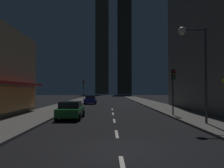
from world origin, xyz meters
TOP-DOWN VIEW (x-y plane):
  - ground_plane at (0.00, 32.00)m, footprint 78.00×136.00m
  - sidewalk_right at (7.00, 32.00)m, footprint 4.00×76.00m
  - sidewalk_left at (-7.00, 32.00)m, footprint 4.00×76.00m
  - lane_marking_center at (0.00, 8.40)m, footprint 0.16×23.00m
  - skyscraper_distant_tall at (-4.50, 126.44)m, footprint 8.02×5.84m
  - skyscraper_distant_mid at (8.30, 114.49)m, footprint 7.48×7.32m
  - car_parked_near at (-3.60, 9.64)m, footprint 1.98×4.24m
  - car_parked_far at (-3.60, 29.71)m, footprint 1.98×4.24m
  - fire_hydrant_far_left at (-5.90, 16.37)m, footprint 0.42×0.30m
  - traffic_light_near_right at (5.50, 11.34)m, footprint 0.32×0.48m
  - traffic_light_far_left at (-5.50, 35.51)m, footprint 0.32×0.48m
  - street_lamp_right at (5.38, 6.07)m, footprint 1.96×0.56m

SIDE VIEW (x-z plane):
  - ground_plane at x=0.00m, z-range -0.10..0.00m
  - lane_marking_center at x=0.00m, z-range 0.00..0.01m
  - sidewalk_right at x=7.00m, z-range 0.00..0.15m
  - sidewalk_left at x=-7.00m, z-range 0.00..0.15m
  - fire_hydrant_far_left at x=-5.90m, z-range 0.13..0.78m
  - car_parked_near at x=-3.60m, z-range 0.02..1.47m
  - car_parked_far at x=-3.60m, z-range 0.02..1.47m
  - traffic_light_near_right at x=5.50m, z-range 1.09..5.29m
  - traffic_light_far_left at x=-5.50m, z-range 1.09..5.29m
  - street_lamp_right at x=5.38m, z-range 1.78..8.36m
  - skyscraper_distant_mid at x=8.30m, z-range 0.00..58.46m
  - skyscraper_distant_tall at x=-4.50m, z-range 0.00..72.37m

